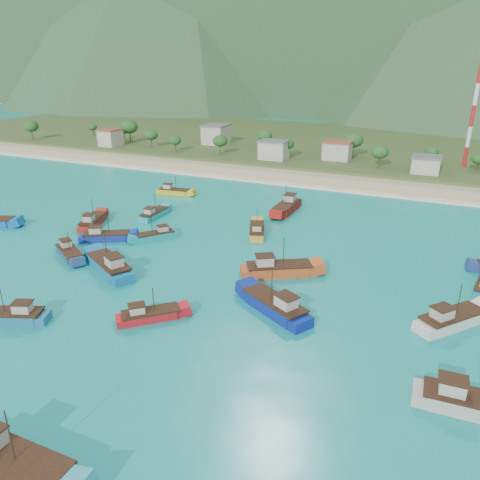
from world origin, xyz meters
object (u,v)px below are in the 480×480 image
at_px(boat_22, 154,215).
at_px(boat_23, 106,237).
at_px(boat_6, 156,236).
at_px(boat_11, 287,208).
at_px(boat_7, 276,307).
at_px(boat_30, 278,270).
at_px(boat_8, 9,465).
at_px(boat_13, 69,253).
at_px(boat_1, 451,321).
at_px(boat_15, 257,231).
at_px(boat_26, 472,405).
at_px(boat_29, 110,267).
at_px(boat_2, 174,192).
at_px(boat_28, 93,222).
at_px(boat_4, 11,317).
at_px(radio_tower, 474,105).
at_px(boat_12, 150,316).

bearing_deg(boat_22, boat_23, -94.23).
height_order(boat_6, boat_11, boat_11).
height_order(boat_7, boat_30, boat_30).
xyz_separation_m(boat_8, boat_22, (-28.42, 63.92, -0.39)).
distance_m(boat_7, boat_13, 41.08).
bearing_deg(boat_11, boat_1, 133.68).
height_order(boat_11, boat_15, boat_11).
distance_m(boat_15, boat_30, 19.39).
relative_size(boat_15, boat_23, 1.00).
height_order(boat_6, boat_22, boat_22).
xyz_separation_m(boat_7, boat_30, (-3.95, 11.68, 0.00)).
height_order(boat_26, boat_29, boat_29).
bearing_deg(boat_1, boat_30, -152.22).
distance_m(boat_2, boat_13, 43.82).
relative_size(boat_7, boat_28, 1.12).
bearing_deg(boat_23, boat_1, 53.62).
bearing_deg(boat_4, boat_1, -89.25).
relative_size(boat_8, boat_29, 1.03).
xyz_separation_m(boat_4, boat_23, (-8.39, 29.76, -0.01)).
bearing_deg(boat_6, boat_8, 148.86).
xyz_separation_m(boat_23, boat_30, (36.35, -1.00, 0.22)).
bearing_deg(boat_7, boat_13, 115.12).
bearing_deg(boat_2, boat_1, 51.85).
relative_size(boat_22, boat_23, 0.94).
bearing_deg(boat_15, radio_tower, 42.68).
xyz_separation_m(boat_2, boat_29, (15.99, -45.80, 0.34)).
bearing_deg(boat_30, radio_tower, 132.73).
relative_size(boat_4, boat_22, 1.11).
bearing_deg(boat_30, boat_11, 165.38).
bearing_deg(boat_29, boat_8, -123.89).
relative_size(boat_12, boat_29, 0.65).
bearing_deg(boat_23, boat_11, 110.22).
xyz_separation_m(radio_tower, boat_13, (-64.48, -103.16, -19.76)).
distance_m(boat_12, boat_15, 36.98).
height_order(radio_tower, boat_8, radio_tower).
bearing_deg(boat_30, boat_6, -133.05).
relative_size(boat_1, boat_11, 0.88).
xyz_separation_m(boat_1, boat_11, (-36.49, 38.79, 0.10)).
bearing_deg(boat_1, boat_13, -138.33).
distance_m(boat_15, boat_26, 55.05).
distance_m(radio_tower, boat_11, 74.53).
relative_size(boat_1, boat_23, 1.06).
distance_m(boat_2, boat_7, 65.73).
bearing_deg(boat_1, boat_7, -125.19).
bearing_deg(boat_28, boat_12, -60.21).
height_order(boat_1, boat_29, boat_29).
xyz_separation_m(boat_6, boat_15, (17.46, 10.46, 0.12)).
bearing_deg(boat_11, boat_23, 51.32).
bearing_deg(boat_12, boat_13, -159.01).
bearing_deg(radio_tower, boat_29, -116.91).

